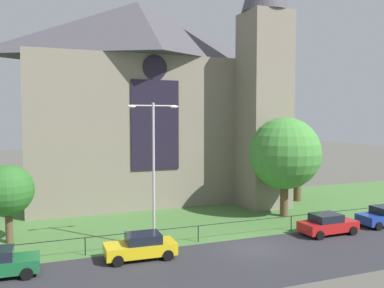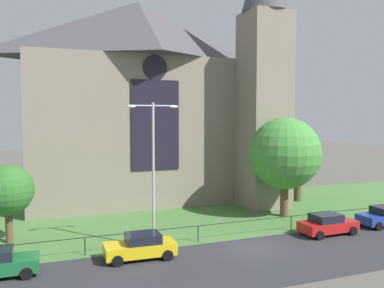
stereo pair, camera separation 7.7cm
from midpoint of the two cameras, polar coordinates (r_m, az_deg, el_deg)
The scene contains 11 objects.
ground at distance 36.60m, azimuth 0.46°, elevation -9.57°, with size 160.00×160.00×0.00m, color #56544C.
road_asphalt at distance 26.29m, azimuth 10.63°, elevation -15.09°, with size 120.00×8.00×0.01m, color #2D2D33.
grass_verge at distance 34.80m, azimuth 1.71°, elevation -10.28°, with size 120.00×20.00×0.01m, color #477538.
church_building at distance 42.62m, azimuth -6.22°, elevation 6.22°, with size 23.20×16.20×26.00m.
iron_railing at distance 28.59m, azimuth 0.78°, elevation -11.43°, with size 29.94×0.07×1.13m.
tree_right_far at distance 42.73m, azimuth 14.32°, elevation -1.72°, with size 4.67×4.67×6.81m.
tree_right_near at distance 35.82m, azimuth 12.58°, elevation -1.27°, with size 6.06×6.06×8.41m.
tree_left_near at distance 30.44m, azimuth -24.02°, elevation -5.86°, with size 3.39×3.39×5.27m.
streetlamp_near at distance 26.58m, azimuth -5.39°, elevation -1.89°, with size 3.37×0.26×9.36m.
parked_car_yellow at distance 25.67m, azimuth -7.12°, elevation -13.78°, with size 4.26×2.15×1.51m.
parked_car_red at distance 31.89m, azimuth 18.06°, elevation -10.42°, with size 4.24×2.09×1.51m.
Camera 1 is at (-13.33, -23.00, 8.53)m, focal length 38.82 mm.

